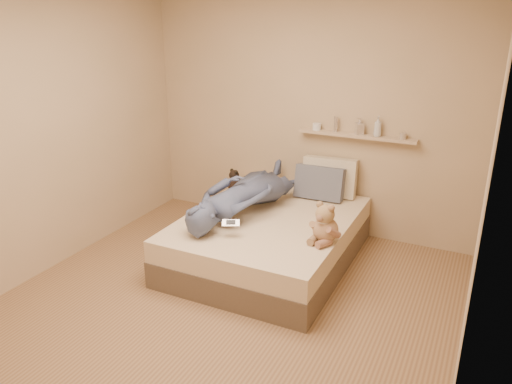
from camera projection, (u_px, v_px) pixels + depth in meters
The scene contains 10 objects.
room at pixel (217, 156), 3.64m from camera, with size 3.80×3.80×3.80m.
bed at pixel (269, 239), 4.80m from camera, with size 1.50×1.90×0.45m.
game_console at pixel (231, 223), 4.27m from camera, with size 0.16×0.12×0.05m.
teddy_bear at pixel (325, 226), 4.17m from camera, with size 0.28×0.29×0.36m.
dark_plush at pixel (235, 182), 5.35m from camera, with size 0.16×0.16×0.25m.
pillow_cream at pixel (330, 177), 5.22m from camera, with size 0.55×0.16×0.40m, color beige.
pillow_grey at pixel (320, 183), 5.13m from camera, with size 0.50×0.14×0.34m, color slate.
person at pixel (245, 193), 4.80m from camera, with size 0.59×1.61×0.38m, color #495274.
wall_shelf at pixel (356, 136), 5.03m from camera, with size 1.20×0.12×0.03m, color tan.
shelf_bottles at pixel (360, 127), 4.99m from camera, with size 0.96×0.11×0.20m.
Camera 1 is at (1.79, -3.02, 2.32)m, focal length 35.00 mm.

